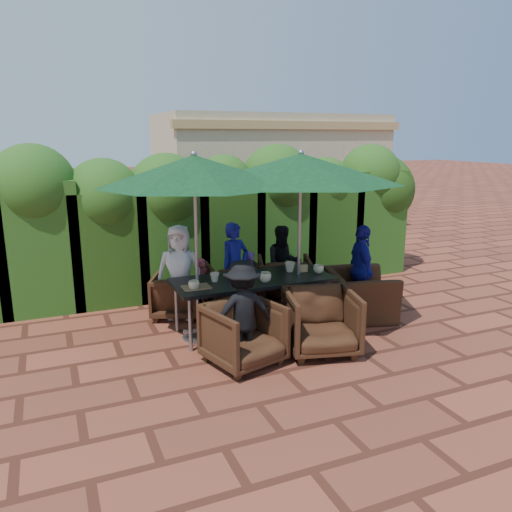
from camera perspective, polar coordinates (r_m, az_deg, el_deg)
name	(u,v)px	position (r m, az deg, el deg)	size (l,w,h in m)	color
ground	(248,336)	(6.82, -0.97, -9.17)	(80.00, 80.00, 0.00)	brown
dining_table	(253,283)	(6.81, -0.39, -3.16)	(2.17, 0.90, 0.75)	black
umbrella_left	(194,171)	(6.29, -7.08, 9.61)	(2.43, 2.43, 2.46)	gray
umbrella_right	(301,168)	(6.77, 5.13, 9.95)	(2.74, 2.74, 2.46)	gray
chair_far_left	(176,293)	(7.53, -9.09, -4.25)	(0.69, 0.64, 0.71)	black
chair_far_mid	(234,284)	(7.74, -2.56, -3.22)	(0.78, 0.73, 0.80)	black
chair_far_right	(284,278)	(7.98, 3.26, -2.57)	(0.82, 0.76, 0.84)	black
chair_near_left	(244,331)	(5.91, -1.41, -8.59)	(0.79, 0.74, 0.81)	black
chair_near_right	(321,319)	(6.26, 7.48, -7.12)	(0.84, 0.79, 0.87)	black
chair_end_right	(360,287)	(7.58, 11.80, -3.47)	(1.04, 0.67, 0.91)	black
adult_far_left	(180,272)	(7.40, -8.73, -1.79)	(0.69, 0.41, 1.39)	white
adult_far_mid	(235,267)	(7.67, -2.42, -1.21)	(0.49, 0.40, 1.36)	#1B1C93
adult_far_right	(283,264)	(8.08, 3.14, -0.89)	(0.60, 0.36, 1.24)	black
adult_near_left	(242,312)	(5.89, -1.55, -6.40)	(0.80, 0.36, 1.24)	black
adult_end_right	(361,269)	(7.68, 11.94, -1.50)	(0.79, 0.40, 1.35)	#1B1C93
child_left	(203,285)	(7.68, -6.11, -3.30)	(0.30, 0.25, 0.84)	#DB4D61
child_right	(251,279)	(7.89, -0.61, -2.59)	(0.32, 0.26, 0.88)	#8451B0
pedestrian_a	(251,217)	(10.90, -0.55, 4.44)	(1.70, 0.61, 1.82)	green
pedestrian_b	(283,217)	(11.44, 3.15, 4.50)	(0.81, 0.49, 1.68)	#DB4D61
pedestrian_c	(304,213)	(11.69, 5.49, 4.94)	(1.15, 0.53, 1.79)	gray
cup_a	(194,285)	(6.33, -7.11, -3.31)	(0.14, 0.14, 0.11)	beige
cup_b	(215,277)	(6.64, -4.75, -2.43)	(0.13, 0.13, 0.12)	beige
cup_c	(265,277)	(6.60, 1.05, -2.44)	(0.16, 0.16, 0.13)	beige
cup_d	(290,267)	(7.11, 3.88, -1.26)	(0.15, 0.15, 0.14)	beige
cup_e	(318,269)	(7.09, 7.15, -1.47)	(0.15, 0.15, 0.12)	beige
ketchup_bottle	(241,272)	(6.78, -1.71, -1.84)	(0.04, 0.04, 0.17)	#B20C0A
sauce_bottle	(242,273)	(6.75, -1.61, -1.90)	(0.04, 0.04, 0.17)	#4C230C
serving_tray	(196,287)	(6.41, -6.85, -3.55)	(0.35, 0.25, 0.02)	olive
number_block_left	(235,276)	(6.72, -2.42, -2.30)	(0.12, 0.06, 0.10)	tan
number_block_right	(303,268)	(7.13, 5.41, -1.42)	(0.12, 0.06, 0.10)	tan
hedge_wall	(188,212)	(8.54, -7.74, 4.99)	(9.10, 1.60, 2.54)	#16360E
building	(270,174)	(14.13, 1.59, 9.37)	(6.20, 3.08, 3.20)	#C5B793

